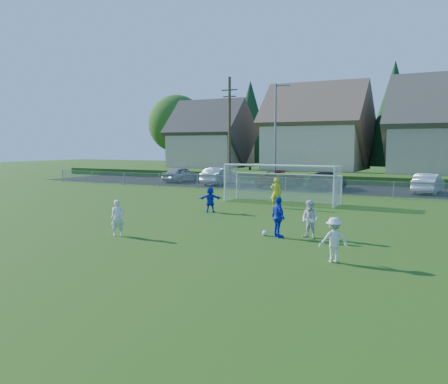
{
  "coord_description": "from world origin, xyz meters",
  "views": [
    {
      "loc": [
        10.95,
        -12.65,
        3.73
      ],
      "look_at": [
        0.0,
        8.0,
        1.4
      ],
      "focal_mm": 38.0,
      "sensor_mm": 36.0,
      "label": 1
    }
  ],
  "objects_px": {
    "player_white_a": "(118,218)",
    "player_blue_b": "(210,199)",
    "soccer_ball": "(265,233)",
    "player_white_b": "(310,219)",
    "player_white_c": "(334,240)",
    "goalkeeper": "(276,193)",
    "car_b": "(220,176)",
    "car_f": "(428,183)",
    "car_a": "(181,174)",
    "car_c": "(281,179)",
    "player_blue_a": "(278,217)",
    "soccer_goal": "(282,178)",
    "car_d": "(327,181)"
  },
  "relations": [
    {
      "from": "player_white_a",
      "to": "car_b",
      "type": "distance_m",
      "value": 25.53
    },
    {
      "from": "player_white_a",
      "to": "player_blue_b",
      "type": "distance_m",
      "value": 7.77
    },
    {
      "from": "player_blue_b",
      "to": "car_d",
      "type": "relative_size",
      "value": 0.28
    },
    {
      "from": "car_b",
      "to": "car_c",
      "type": "xyz_separation_m",
      "value": [
        6.06,
        0.24,
        -0.05
      ]
    },
    {
      "from": "player_white_a",
      "to": "player_white_b",
      "type": "height_order",
      "value": "player_white_b"
    },
    {
      "from": "soccer_ball",
      "to": "car_c",
      "type": "relative_size",
      "value": 0.04
    },
    {
      "from": "player_blue_b",
      "to": "car_a",
      "type": "xyz_separation_m",
      "value": [
        -13.15,
        17.25,
        0.05
      ]
    },
    {
      "from": "player_blue_a",
      "to": "soccer_goal",
      "type": "distance_m",
      "value": 11.74
    },
    {
      "from": "player_white_a",
      "to": "player_blue_a",
      "type": "height_order",
      "value": "player_blue_a"
    },
    {
      "from": "player_blue_a",
      "to": "car_b",
      "type": "xyz_separation_m",
      "value": [
        -14.28,
        21.37,
        -0.02
      ]
    },
    {
      "from": "soccer_goal",
      "to": "player_blue_b",
      "type": "bearing_deg",
      "value": -108.18
    },
    {
      "from": "player_white_a",
      "to": "car_d",
      "type": "xyz_separation_m",
      "value": [
        1.91,
        24.28,
        -0.01
      ]
    },
    {
      "from": "player_white_b",
      "to": "player_white_c",
      "type": "distance_m",
      "value": 3.87
    },
    {
      "from": "player_white_b",
      "to": "player_blue_a",
      "type": "relative_size",
      "value": 0.92
    },
    {
      "from": "player_white_a",
      "to": "player_white_c",
      "type": "height_order",
      "value": "player_white_a"
    },
    {
      "from": "player_blue_a",
      "to": "car_a",
      "type": "bearing_deg",
      "value": -7.71
    },
    {
      "from": "soccer_ball",
      "to": "soccer_goal",
      "type": "relative_size",
      "value": 0.03
    },
    {
      "from": "player_blue_b",
      "to": "player_white_c",
      "type": "bearing_deg",
      "value": 109.26
    },
    {
      "from": "player_white_a",
      "to": "car_c",
      "type": "relative_size",
      "value": 0.27
    },
    {
      "from": "player_blue_a",
      "to": "car_c",
      "type": "height_order",
      "value": "player_blue_a"
    },
    {
      "from": "player_blue_b",
      "to": "car_a",
      "type": "bearing_deg",
      "value": -82.05
    },
    {
      "from": "soccer_goal",
      "to": "goalkeeper",
      "type": "bearing_deg",
      "value": -77.02
    },
    {
      "from": "player_white_c",
      "to": "car_f",
      "type": "relative_size",
      "value": 0.31
    },
    {
      "from": "player_white_b",
      "to": "goalkeeper",
      "type": "relative_size",
      "value": 0.85
    },
    {
      "from": "player_white_b",
      "to": "car_c",
      "type": "xyz_separation_m",
      "value": [
        -9.39,
        21.18,
        -0.0
      ]
    },
    {
      "from": "car_c",
      "to": "car_d",
      "type": "bearing_deg",
      "value": -174.38
    },
    {
      "from": "player_white_b",
      "to": "soccer_goal",
      "type": "relative_size",
      "value": 0.21
    },
    {
      "from": "car_c",
      "to": "car_f",
      "type": "distance_m",
      "value": 12.01
    },
    {
      "from": "player_white_a",
      "to": "goalkeeper",
      "type": "distance_m",
      "value": 11.48
    },
    {
      "from": "car_c",
      "to": "car_f",
      "type": "xyz_separation_m",
      "value": [
        12.01,
        0.17,
        0.02
      ]
    },
    {
      "from": "goalkeeper",
      "to": "player_white_c",
      "type": "bearing_deg",
      "value": 105.66
    },
    {
      "from": "soccer_goal",
      "to": "car_d",
      "type": "bearing_deg",
      "value": 90.0
    },
    {
      "from": "soccer_goal",
      "to": "player_white_b",
      "type": "bearing_deg",
      "value": -63.69
    },
    {
      "from": "player_white_c",
      "to": "goalkeeper",
      "type": "bearing_deg",
      "value": -87.79
    },
    {
      "from": "car_a",
      "to": "car_f",
      "type": "bearing_deg",
      "value": -174.27
    },
    {
      "from": "car_a",
      "to": "car_c",
      "type": "distance_m",
      "value": 10.96
    },
    {
      "from": "player_white_b",
      "to": "car_a",
      "type": "distance_m",
      "value": 29.84
    },
    {
      "from": "player_blue_a",
      "to": "goalkeeper",
      "type": "relative_size",
      "value": 0.92
    },
    {
      "from": "car_d",
      "to": "car_f",
      "type": "bearing_deg",
      "value": -173.73
    },
    {
      "from": "player_white_a",
      "to": "car_b",
      "type": "xyz_separation_m",
      "value": [
        -8.32,
        24.13,
        0.06
      ]
    },
    {
      "from": "player_white_a",
      "to": "car_f",
      "type": "height_order",
      "value": "car_f"
    },
    {
      "from": "player_white_c",
      "to": "car_b",
      "type": "bearing_deg",
      "value": -82.03
    },
    {
      "from": "soccer_ball",
      "to": "car_b",
      "type": "xyz_separation_m",
      "value": [
        -13.65,
        21.28,
        0.7
      ]
    },
    {
      "from": "car_c",
      "to": "player_white_a",
      "type": "bearing_deg",
      "value": 102.13
    },
    {
      "from": "soccer_ball",
      "to": "car_c",
      "type": "bearing_deg",
      "value": 109.43
    },
    {
      "from": "player_white_c",
      "to": "goalkeeper",
      "type": "relative_size",
      "value": 0.81
    },
    {
      "from": "car_a",
      "to": "car_d",
      "type": "relative_size",
      "value": 0.88
    },
    {
      "from": "soccer_goal",
      "to": "car_a",
      "type": "bearing_deg",
      "value": 143.28
    },
    {
      "from": "soccer_ball",
      "to": "player_white_b",
      "type": "bearing_deg",
      "value": 10.46
    },
    {
      "from": "soccer_ball",
      "to": "car_f",
      "type": "xyz_separation_m",
      "value": [
        4.42,
        21.68,
        0.66
      ]
    }
  ]
}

